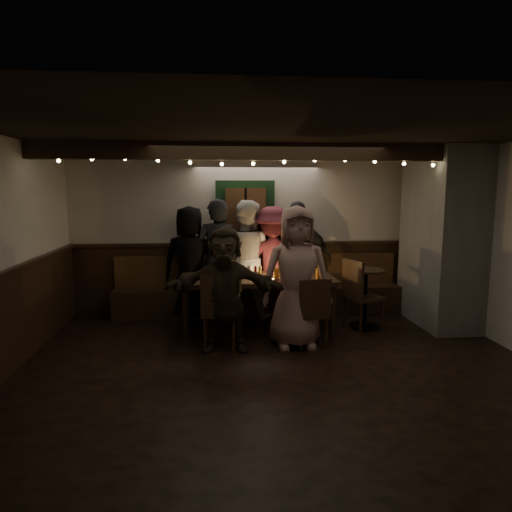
{
  "coord_description": "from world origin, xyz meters",
  "views": [
    {
      "loc": [
        -0.72,
        -4.93,
        2.03
      ],
      "look_at": [
        -0.1,
        1.6,
        1.05
      ],
      "focal_mm": 32.0,
      "sensor_mm": 36.0,
      "label": 1
    }
  ],
  "objects": [
    {
      "name": "person_a",
      "position": [
        -1.08,
        2.16,
        0.88
      ],
      "size": [
        0.95,
        0.7,
        1.76
      ],
      "primitive_type": "imported",
      "rotation": [
        0.0,
        0.0,
        2.96
      ],
      "color": "black",
      "rests_on": "ground"
    },
    {
      "name": "chair_near_left",
      "position": [
        -0.66,
        0.65,
        0.55
      ],
      "size": [
        0.48,
        0.48,
        0.98
      ],
      "color": "black",
      "rests_on": "ground"
    },
    {
      "name": "chair_end",
      "position": [
        1.33,
        1.25,
        0.58
      ],
      "size": [
        0.59,
        0.59,
        1.03
      ],
      "color": "black",
      "rests_on": "ground"
    },
    {
      "name": "room",
      "position": [
        1.07,
        1.42,
        1.07
      ],
      "size": [
        6.02,
        5.01,
        2.62
      ],
      "color": "black",
      "rests_on": "ground"
    },
    {
      "name": "person_e",
      "position": [
        0.63,
        2.16,
        0.91
      ],
      "size": [
        1.08,
        0.46,
        1.83
      ],
      "primitive_type": "imported",
      "rotation": [
        0.0,
        0.0,
        3.16
      ],
      "color": "#27272B",
      "rests_on": "ground"
    },
    {
      "name": "high_top",
      "position": [
        1.48,
        1.38,
        0.55
      ],
      "size": [
        0.54,
        0.54,
        0.87
      ],
      "color": "black",
      "rests_on": "ground"
    },
    {
      "name": "dining_table",
      "position": [
        -0.11,
        1.4,
        0.71
      ],
      "size": [
        2.17,
        0.93,
        0.94
      ],
      "color": "black",
      "rests_on": "ground"
    },
    {
      "name": "person_b",
      "position": [
        -0.65,
        2.02,
        0.94
      ],
      "size": [
        0.75,
        0.56,
        1.87
      ],
      "primitive_type": "imported",
      "rotation": [
        0.0,
        0.0,
        2.97
      ],
      "color": "black",
      "rests_on": "ground"
    },
    {
      "name": "person_c",
      "position": [
        -0.22,
        2.13,
        0.92
      ],
      "size": [
        1.06,
        0.93,
        1.84
      ],
      "primitive_type": "imported",
      "rotation": [
        0.0,
        0.0,
        2.85
      ],
      "color": "silver",
      "rests_on": "ground"
    },
    {
      "name": "person_f",
      "position": [
        -0.59,
        0.62,
        0.78
      ],
      "size": [
        1.5,
        0.63,
        1.57
      ],
      "primitive_type": "imported",
      "rotation": [
        0.0,
        0.0,
        -0.12
      ],
      "color": "#2F2519",
      "rests_on": "ground"
    },
    {
      "name": "person_g",
      "position": [
        0.32,
        0.67,
        0.91
      ],
      "size": [
        0.9,
        0.6,
        1.82
      ],
      "primitive_type": "imported",
      "rotation": [
        0.0,
        0.0,
        0.03
      ],
      "color": "tan",
      "rests_on": "ground"
    },
    {
      "name": "chair_near_right",
      "position": [
        0.52,
        0.6,
        0.51
      ],
      "size": [
        0.45,
        0.45,
        0.91
      ],
      "color": "black",
      "rests_on": "ground"
    },
    {
      "name": "person_d",
      "position": [
        0.21,
        2.12,
        0.87
      ],
      "size": [
        1.16,
        0.7,
        1.75
      ],
      "primitive_type": "imported",
      "rotation": [
        0.0,
        0.0,
        3.1
      ],
      "color": "maroon",
      "rests_on": "ground"
    }
  ]
}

